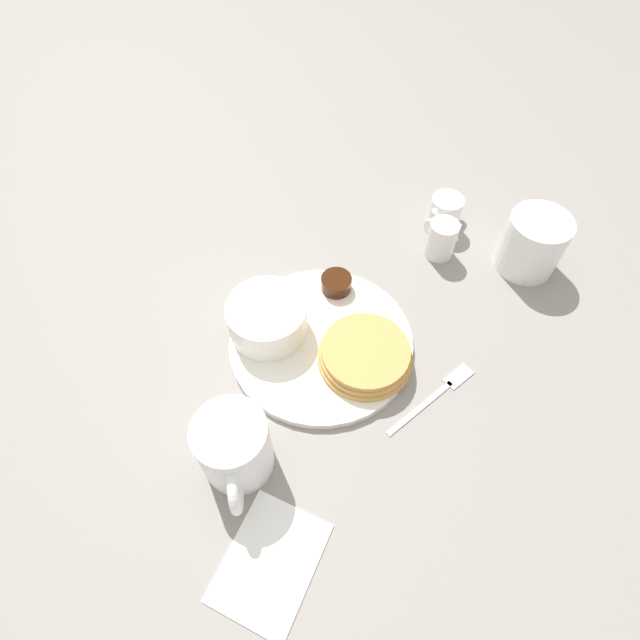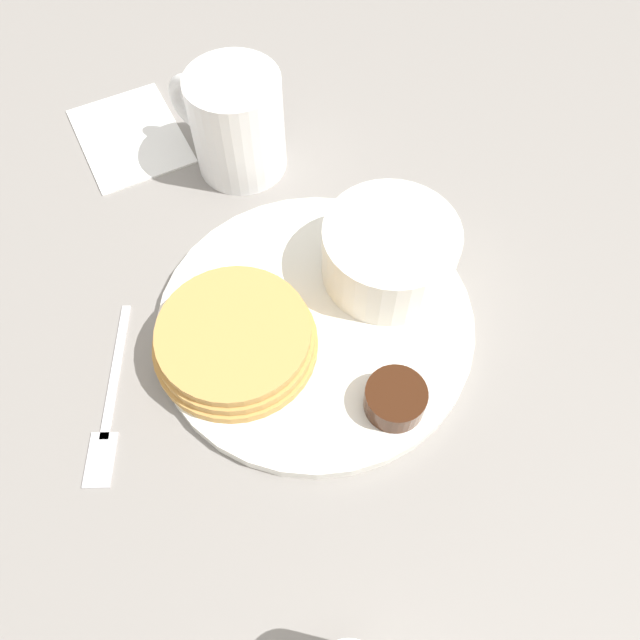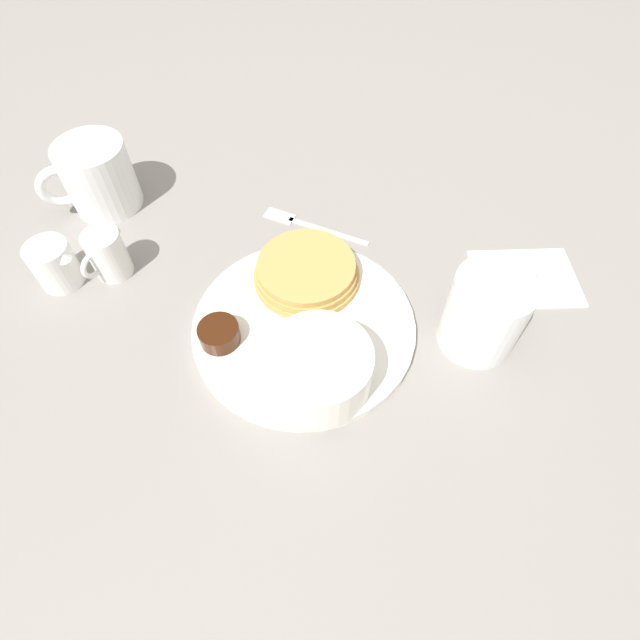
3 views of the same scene
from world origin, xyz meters
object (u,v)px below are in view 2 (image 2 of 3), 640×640
object	(u,v)px
bowl	(390,250)
fork	(108,412)
coffee_mug	(235,123)
plate	(315,322)

from	to	relation	value
bowl	fork	size ratio (longest dim) A/B	0.75
bowl	coffee_mug	bearing A→B (deg)	-158.98
plate	fork	world-z (taller)	plate
coffee_mug	plate	bearing A→B (deg)	-1.40
bowl	coffee_mug	world-z (taller)	coffee_mug
bowl	coffee_mug	xyz separation A→B (m)	(-0.18, -0.07, 0.01)
plate	coffee_mug	distance (m)	0.20
coffee_mug	fork	xyz separation A→B (m)	(0.21, -0.18, -0.05)
plate	fork	xyz separation A→B (m)	(0.01, -0.18, -0.00)
bowl	fork	world-z (taller)	bowl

